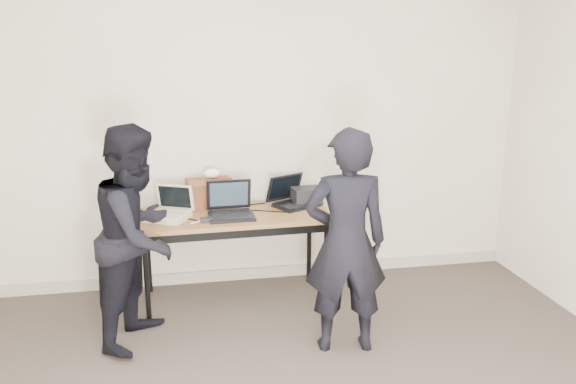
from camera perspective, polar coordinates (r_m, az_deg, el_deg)
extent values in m
cube|color=beige|center=(4.74, -2.68, 6.67)|extent=(4.50, 0.05, 2.70)
cube|color=brown|center=(4.47, -5.53, -2.41)|extent=(1.52, 0.70, 0.03)
cylinder|color=black|center=(4.32, -14.18, -8.52)|extent=(0.04, 0.04, 0.68)
cylinder|color=black|center=(4.48, 3.88, -7.24)|extent=(0.04, 0.04, 0.68)
cylinder|color=black|center=(4.81, -14.04, -6.06)|extent=(0.04, 0.04, 0.68)
cylinder|color=black|center=(4.95, 2.16, -5.00)|extent=(0.04, 0.04, 0.68)
cube|color=black|center=(4.22, -5.03, -4.28)|extent=(1.40, 0.07, 0.06)
cube|color=beige|center=(4.39, -12.14, -2.51)|extent=(0.38, 0.36, 0.04)
cube|color=beige|center=(4.36, -12.33, -2.36)|extent=(0.28, 0.23, 0.01)
cube|color=beige|center=(4.48, -11.39, -0.50)|extent=(0.29, 0.17, 0.21)
cube|color=black|center=(4.48, -11.44, -0.51)|extent=(0.25, 0.14, 0.17)
cube|color=beige|center=(4.50, -11.43, -1.84)|extent=(0.25, 0.13, 0.02)
cube|color=black|center=(4.35, -5.76, -2.49)|extent=(0.35, 0.27, 0.02)
cube|color=black|center=(4.32, -5.72, -2.43)|extent=(0.29, 0.15, 0.01)
cube|color=black|center=(4.48, -6.03, -0.23)|extent=(0.35, 0.09, 0.25)
cube|color=#26333F|center=(4.47, -6.02, -0.23)|extent=(0.30, 0.06, 0.20)
cube|color=black|center=(4.48, -5.95, -1.85)|extent=(0.31, 0.02, 0.02)
cube|color=black|center=(4.63, 0.82, -1.36)|extent=(0.41, 0.37, 0.02)
cube|color=black|center=(4.61, 1.05, -1.27)|extent=(0.30, 0.25, 0.01)
cube|color=black|center=(4.72, -0.37, 0.48)|extent=(0.33, 0.23, 0.23)
cube|color=black|center=(4.71, -0.32, 0.50)|extent=(0.28, 0.19, 0.18)
cube|color=black|center=(4.72, -0.10, -0.90)|extent=(0.27, 0.15, 0.02)
cube|color=brown|center=(4.63, -8.03, -0.10)|extent=(0.38, 0.21, 0.24)
cube|color=brown|center=(4.55, -7.94, 0.93)|extent=(0.37, 0.12, 0.07)
cube|color=brown|center=(4.67, -6.10, -0.18)|extent=(0.03, 0.10, 0.02)
ellipsoid|color=white|center=(4.60, -7.73, 1.89)|extent=(0.15, 0.12, 0.08)
cube|color=black|center=(4.71, 1.90, -0.39)|extent=(0.25, 0.22, 0.13)
cube|color=black|center=(4.28, -8.26, -2.82)|extent=(0.10, 0.07, 0.03)
cube|color=black|center=(4.49, -1.70, -1.98)|extent=(0.31, 0.14, 0.01)
cube|color=silver|center=(4.35, -5.29, -2.62)|extent=(0.21, 0.14, 0.01)
cube|color=silver|center=(4.33, -8.25, -2.78)|extent=(0.25, 0.15, 0.01)
cube|color=black|center=(4.42, -10.98, -2.55)|extent=(0.27, 0.21, 0.01)
cube|color=black|center=(4.69, -3.81, -1.27)|extent=(0.25, 0.04, 0.01)
cube|color=black|center=(4.58, 0.96, -1.65)|extent=(0.14, 0.23, 0.01)
imported|color=black|center=(3.71, 5.89, -5.09)|extent=(0.59, 0.42, 1.52)
imported|color=black|center=(3.95, -14.97, -4.29)|extent=(0.82, 0.91, 1.52)
cube|color=#ACA38E|center=(5.06, -2.44, -8.14)|extent=(4.50, 0.03, 0.10)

